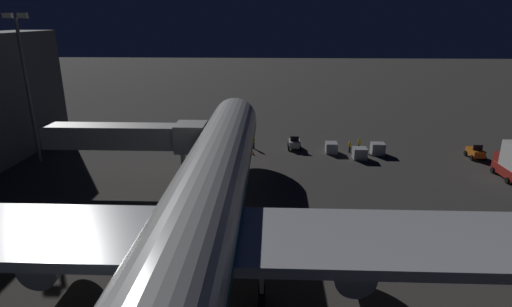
{
  "coord_description": "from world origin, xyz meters",
  "views": [
    {
      "loc": [
        -4.72,
        33.17,
        17.98
      ],
      "look_at": [
        -3.0,
        -10.46,
        3.5
      ],
      "focal_mm": 29.01,
      "sensor_mm": 36.0,
      "label": 1
    }
  ],
  "objects_px": {
    "jet_bridge": "(139,137)",
    "baggage_container_far_row": "(331,148)",
    "traffic_cone_nose_starboard": "(221,152)",
    "baggage_container_mid_row": "(378,149)",
    "airliner_at_gate": "(193,235)",
    "ground_crew_under_port_wing": "(350,146)",
    "ground_crew_near_nose_gear": "(359,144)",
    "traffic_cone_nose_port": "(253,153)",
    "baggage_container_near_belt": "(360,153)",
    "apron_floodlight_mast": "(26,79)",
    "baggage_tug_lead": "(475,152)",
    "ground_crew_by_tug": "(254,141)",
    "pushback_tug": "(294,144)"
  },
  "relations": [
    {
      "from": "baggage_container_mid_row",
      "to": "ground_crew_under_port_wing",
      "type": "distance_m",
      "value": 3.75
    },
    {
      "from": "baggage_tug_lead",
      "to": "baggage_container_far_row",
      "type": "xyz_separation_m",
      "value": [
        18.89,
        -1.67,
        -0.07
      ]
    },
    {
      "from": "airliner_at_gate",
      "to": "traffic_cone_nose_port",
      "type": "height_order",
      "value": "airliner_at_gate"
    },
    {
      "from": "apron_floodlight_mast",
      "to": "traffic_cone_nose_port",
      "type": "bearing_deg",
      "value": -172.19
    },
    {
      "from": "ground_crew_by_tug",
      "to": "traffic_cone_nose_port",
      "type": "height_order",
      "value": "ground_crew_by_tug"
    },
    {
      "from": "airliner_at_gate",
      "to": "jet_bridge",
      "type": "relative_size",
      "value": 3.67
    },
    {
      "from": "apron_floodlight_mast",
      "to": "pushback_tug",
      "type": "xyz_separation_m",
      "value": [
        -33.47,
        -6.71,
        -9.87
      ]
    },
    {
      "from": "baggage_container_mid_row",
      "to": "baggage_container_far_row",
      "type": "bearing_deg",
      "value": -3.87
    },
    {
      "from": "apron_floodlight_mast",
      "to": "ground_crew_by_tug",
      "type": "relative_size",
      "value": 9.69
    },
    {
      "from": "ground_crew_by_tug",
      "to": "baggage_container_near_belt",
      "type": "bearing_deg",
      "value": 164.82
    },
    {
      "from": "ground_crew_near_nose_gear",
      "to": "ground_crew_under_port_wing",
      "type": "height_order",
      "value": "ground_crew_near_nose_gear"
    },
    {
      "from": "baggage_container_near_belt",
      "to": "baggage_container_mid_row",
      "type": "bearing_deg",
      "value": -143.88
    },
    {
      "from": "ground_crew_under_port_wing",
      "to": "ground_crew_by_tug",
      "type": "height_order",
      "value": "ground_crew_by_tug"
    },
    {
      "from": "baggage_container_near_belt",
      "to": "ground_crew_near_nose_gear",
      "type": "relative_size",
      "value": 0.95
    },
    {
      "from": "jet_bridge",
      "to": "baggage_container_far_row",
      "type": "xyz_separation_m",
      "value": [
        -22.88,
        -12.0,
        -4.75
      ]
    },
    {
      "from": "ground_crew_near_nose_gear",
      "to": "traffic_cone_nose_starboard",
      "type": "height_order",
      "value": "ground_crew_near_nose_gear"
    },
    {
      "from": "airliner_at_gate",
      "to": "baggage_container_far_row",
      "type": "xyz_separation_m",
      "value": [
        -13.02,
        -32.98,
        -4.66
      ]
    },
    {
      "from": "baggage_container_far_row",
      "to": "traffic_cone_nose_port",
      "type": "relative_size",
      "value": 3.3
    },
    {
      "from": "airliner_at_gate",
      "to": "ground_crew_under_port_wing",
      "type": "relative_size",
      "value": 39.28
    },
    {
      "from": "baggage_container_far_row",
      "to": "ground_crew_by_tug",
      "type": "bearing_deg",
      "value": -7.24
    },
    {
      "from": "ground_crew_under_port_wing",
      "to": "traffic_cone_nose_starboard",
      "type": "xyz_separation_m",
      "value": [
        17.79,
        1.59,
        -0.64
      ]
    },
    {
      "from": "pushback_tug",
      "to": "ground_crew_near_nose_gear",
      "type": "height_order",
      "value": "pushback_tug"
    },
    {
      "from": "apron_floodlight_mast",
      "to": "baggage_container_near_belt",
      "type": "relative_size",
      "value": 10.45
    },
    {
      "from": "ground_crew_by_tug",
      "to": "traffic_cone_nose_starboard",
      "type": "xyz_separation_m",
      "value": [
        4.36,
        2.82,
        -0.78
      ]
    },
    {
      "from": "apron_floodlight_mast",
      "to": "baggage_tug_lead",
      "type": "distance_m",
      "value": 58.36
    },
    {
      "from": "jet_bridge",
      "to": "apron_floodlight_mast",
      "type": "xyz_separation_m",
      "value": [
        15.65,
        -6.76,
        5.19
      ]
    },
    {
      "from": "ground_crew_near_nose_gear",
      "to": "baggage_container_near_belt",
      "type": "bearing_deg",
      "value": 80.94
    },
    {
      "from": "baggage_container_mid_row",
      "to": "ground_crew_under_port_wing",
      "type": "relative_size",
      "value": 1.06
    },
    {
      "from": "apron_floodlight_mast",
      "to": "ground_crew_by_tug",
      "type": "bearing_deg",
      "value": -166.55
    },
    {
      "from": "baggage_container_near_belt",
      "to": "ground_crew_under_port_wing",
      "type": "relative_size",
      "value": 1.06
    },
    {
      "from": "traffic_cone_nose_port",
      "to": "jet_bridge",
      "type": "bearing_deg",
      "value": 41.22
    },
    {
      "from": "baggage_container_far_row",
      "to": "ground_crew_near_nose_gear",
      "type": "relative_size",
      "value": 0.98
    },
    {
      "from": "jet_bridge",
      "to": "traffic_cone_nose_starboard",
      "type": "xyz_separation_m",
      "value": [
        -7.65,
        -10.56,
        -5.19
      ]
    },
    {
      "from": "ground_crew_near_nose_gear",
      "to": "traffic_cone_nose_port",
      "type": "distance_m",
      "value": 15.03
    },
    {
      "from": "jet_bridge",
      "to": "baggage_container_mid_row",
      "type": "bearing_deg",
      "value": -158.35
    },
    {
      "from": "pushback_tug",
      "to": "baggage_container_far_row",
      "type": "distance_m",
      "value": 5.27
    },
    {
      "from": "baggage_tug_lead",
      "to": "traffic_cone_nose_starboard",
      "type": "xyz_separation_m",
      "value": [
        34.11,
        -0.23,
        -0.51
      ]
    },
    {
      "from": "baggage_tug_lead",
      "to": "baggage_container_near_belt",
      "type": "bearing_deg",
      "value": 3.07
    },
    {
      "from": "baggage_tug_lead",
      "to": "pushback_tug",
      "type": "bearing_deg",
      "value": -7.48
    },
    {
      "from": "ground_crew_by_tug",
      "to": "traffic_cone_nose_starboard",
      "type": "height_order",
      "value": "ground_crew_by_tug"
    },
    {
      "from": "ground_crew_near_nose_gear",
      "to": "ground_crew_under_port_wing",
      "type": "relative_size",
      "value": 1.11
    },
    {
      "from": "baggage_tug_lead",
      "to": "baggage_container_far_row",
      "type": "height_order",
      "value": "baggage_tug_lead"
    },
    {
      "from": "traffic_cone_nose_port",
      "to": "ground_crew_under_port_wing",
      "type": "bearing_deg",
      "value": -173.22
    },
    {
      "from": "pushback_tug",
      "to": "baggage_tug_lead",
      "type": "distance_m",
      "value": 24.15
    },
    {
      "from": "baggage_tug_lead",
      "to": "ground_crew_by_tug",
      "type": "bearing_deg",
      "value": -5.85
    },
    {
      "from": "traffic_cone_nose_starboard",
      "to": "baggage_container_mid_row",
      "type": "bearing_deg",
      "value": -177.31
    },
    {
      "from": "baggage_container_far_row",
      "to": "ground_crew_near_nose_gear",
      "type": "xyz_separation_m",
      "value": [
        -3.99,
        -1.01,
        0.31
      ]
    },
    {
      "from": "baggage_container_mid_row",
      "to": "airliner_at_gate",
      "type": "bearing_deg",
      "value": 59.35
    },
    {
      "from": "jet_bridge",
      "to": "ground_crew_near_nose_gear",
      "type": "relative_size",
      "value": 9.6
    },
    {
      "from": "apron_floodlight_mast",
      "to": "ground_crew_under_port_wing",
      "type": "height_order",
      "value": "apron_floodlight_mast"
    }
  ]
}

